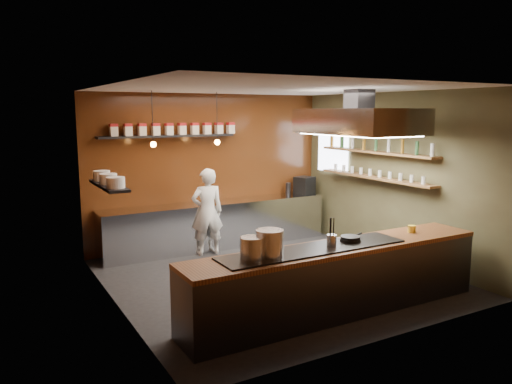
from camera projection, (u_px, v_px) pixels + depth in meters
floor at (275, 278)px, 8.04m from camera, size 5.00×5.00×0.00m
back_wall at (210, 170)px, 9.95m from camera, size 5.00×0.00×5.00m
left_wall at (114, 200)px, 6.59m from camera, size 0.00×5.00×5.00m
right_wall at (393, 176)px, 9.01m from camera, size 0.00×5.00×5.00m
ceiling at (276, 88)px, 7.56m from camera, size 5.00×5.00×0.00m
window_pane at (333, 148)px, 10.39m from camera, size 0.00×1.00×1.00m
prep_counter at (217, 224)px, 9.84m from camera, size 4.60×0.65×0.90m
pass_counter at (338, 279)px, 6.59m from camera, size 4.40×0.72×0.94m
tin_shelf at (168, 136)px, 9.28m from camera, size 2.60×0.26×0.04m
plate_shelf at (109, 186)px, 7.52m from camera, size 0.30×1.40×0.04m
bottle_shelf_upper at (376, 152)px, 9.12m from camera, size 0.26×2.80×0.04m
bottle_shelf_lower at (375, 177)px, 9.20m from camera, size 0.26×2.80×0.04m
extractor_hood at (358, 121)px, 7.93m from camera, size 1.20×2.00×0.72m
pendant_left at (153, 141)px, 8.48m from camera, size 0.10×0.10×0.95m
pendant_right at (217, 139)px, 9.06m from camera, size 0.10×0.10×0.95m
storage_tins at (176, 129)px, 9.34m from camera, size 2.43×0.13×0.22m
plate_stacks at (108, 179)px, 7.51m from camera, size 0.26×1.16×0.16m
bottles at (376, 144)px, 9.10m from camera, size 0.06×2.66×0.24m
wine_glasses at (375, 173)px, 9.19m from camera, size 0.07×2.37×0.13m
stockpot_large at (270, 243)px, 5.95m from camera, size 0.38×0.38×0.32m
stockpot_small at (252, 248)px, 5.84m from camera, size 0.37×0.37×0.27m
utensil_crock at (332, 241)px, 6.38m from camera, size 0.15×0.15×0.16m
frying_pan at (350, 239)px, 6.66m from camera, size 0.43×0.28×0.07m
butter_jar at (412, 229)px, 7.22m from camera, size 0.14×0.14×0.10m
espresso_machine at (304, 185)px, 10.79m from camera, size 0.44×0.43×0.36m
chef at (207, 212)px, 9.25m from camera, size 0.65×0.48×1.63m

